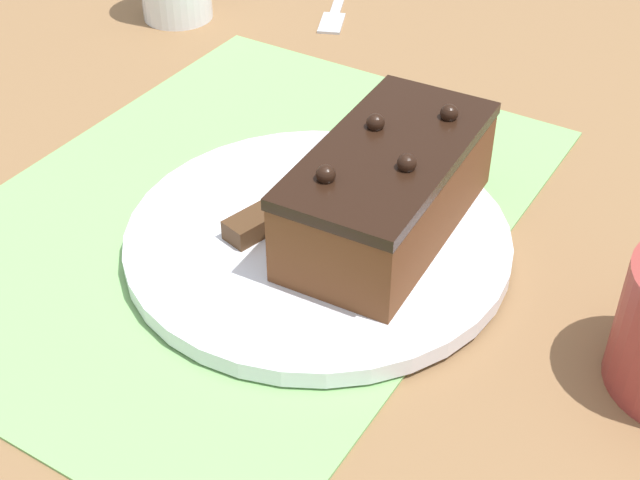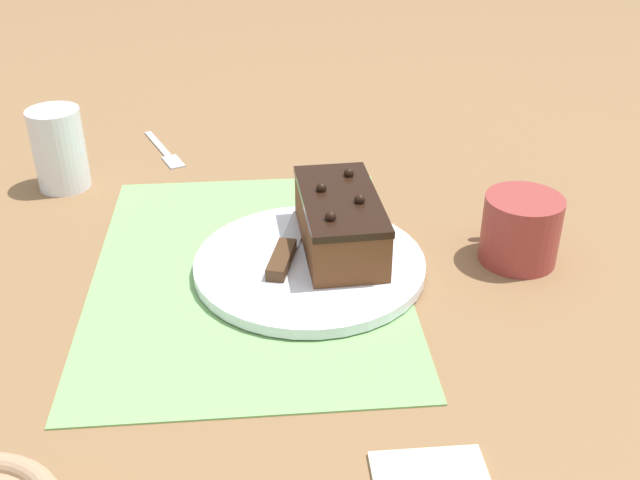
# 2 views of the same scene
# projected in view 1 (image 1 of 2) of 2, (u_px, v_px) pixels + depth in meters

# --- Properties ---
(ground_plane) EXTENTS (3.00, 3.00, 0.00)m
(ground_plane) POSITION_uv_depth(u_px,v_px,m) (241.00, 214.00, 0.63)
(ground_plane) COLOR olive
(placemat_woven) EXTENTS (0.46, 0.34, 0.00)m
(placemat_woven) POSITION_uv_depth(u_px,v_px,m) (241.00, 212.00, 0.63)
(placemat_woven) COLOR #7AB266
(placemat_woven) RESTS_ON ground_plane
(cake_plate) EXTENTS (0.26, 0.26, 0.01)m
(cake_plate) POSITION_uv_depth(u_px,v_px,m) (318.00, 239.00, 0.59)
(cake_plate) COLOR white
(cake_plate) RESTS_ON placemat_woven
(chocolate_cake) EXTENTS (0.18, 0.09, 0.07)m
(chocolate_cake) POSITION_uv_depth(u_px,v_px,m) (388.00, 188.00, 0.57)
(chocolate_cake) COLOR brown
(chocolate_cake) RESTS_ON cake_plate
(serving_knife) EXTENTS (0.22, 0.08, 0.01)m
(serving_knife) POSITION_uv_depth(u_px,v_px,m) (311.00, 195.00, 0.61)
(serving_knife) COLOR #472D19
(serving_knife) RESTS_ON cake_plate
(dessert_fork) EXTENTS (0.14, 0.07, 0.01)m
(dessert_fork) POSITION_uv_depth(u_px,v_px,m) (337.00, 6.00, 0.90)
(dessert_fork) COLOR #B7BABF
(dessert_fork) RESTS_ON ground_plane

